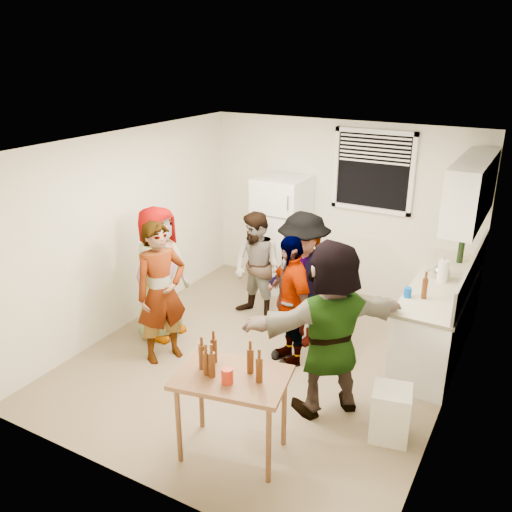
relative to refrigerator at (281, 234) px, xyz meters
The scene contains 23 objects.
room 2.20m from the refrigerator, 68.25° to the right, with size 4.00×4.50×2.50m, color #EDE7CC, non-canonical shape.
window 1.60m from the refrigerator, 15.38° to the left, with size 1.12×0.10×1.06m, color white, non-canonical shape.
refrigerator is the anchor object (origin of this frame).
counter_lower 2.59m from the refrigerator, 16.59° to the right, with size 0.60×2.20×0.86m, color white.
countertop 2.56m from the refrigerator, 16.59° to the right, with size 0.64×2.22×0.04m, color beige.
backsplash 2.84m from the refrigerator, 14.94° to the right, with size 0.03×2.20×0.36m, color #B3ACA4.
upper_cabinets 2.85m from the refrigerator, 11.61° to the right, with size 0.34×1.60×0.70m, color white.
kettle 2.49m from the refrigerator, 15.42° to the right, with size 0.24×0.20×0.20m, color silver, non-canonical shape.
paper_towel 2.54m from the refrigerator, 17.06° to the right, with size 0.12×0.12×0.26m, color white.
wine_bottle 2.50m from the refrigerator, ahead, with size 0.08×0.08×0.30m, color black.
beer_bottle_counter 2.69m from the refrigerator, 28.93° to the right, with size 0.06×0.06×0.23m, color #47230C.
blue_cup 2.58m from the refrigerator, 31.73° to the right, with size 0.08×0.08×0.11m, color blue.
picture_frame 2.68m from the refrigerator, ahead, with size 0.02×0.17×0.14m, color #E2CA4D.
trash_bin 3.55m from the refrigerator, 46.58° to the right, with size 0.35×0.35×0.51m, color silver.
serving_table 3.74m from the refrigerator, 70.11° to the right, with size 0.96×0.64×0.81m, color brown, non-canonical shape.
beer_bottle_table 3.67m from the refrigerator, 73.46° to the right, with size 0.06×0.06×0.22m, color #47230C.
red_cup 3.76m from the refrigerator, 70.32° to the right, with size 0.10×0.10×0.13m, color #AD230F.
guest_grey 2.28m from the refrigerator, 108.38° to the right, with size 0.82×1.68×0.53m, color gray.
guest_stripe 2.60m from the refrigerator, 96.91° to the right, with size 0.61×1.66×0.40m, color #141933.
guest_back_left 1.35m from the refrigerator, 81.02° to the right, with size 0.71×1.46×0.55m, color brown.
guest_back_right 1.84m from the refrigerator, 54.42° to the right, with size 1.07×1.66×0.62m, color #444449.
guest_black 2.23m from the refrigerator, 60.67° to the right, with size 0.90×1.54×0.38m, color black.
guest_orange 3.09m from the refrigerator, 54.36° to the right, with size 1.66×1.79×0.53m, color #C9843F.
Camera 1 is at (2.58, -4.88, 3.41)m, focal length 38.00 mm.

